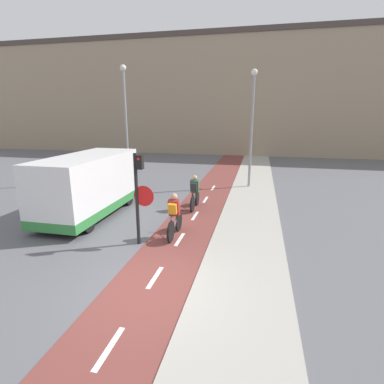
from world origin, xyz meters
TOP-DOWN VIEW (x-y plane):
  - ground_plane at (0.00, 0.00)m, footprint 120.00×120.00m
  - bike_lane at (0.00, 0.01)m, footprint 2.09×60.00m
  - sidewalk_strip at (2.24, 0.00)m, footprint 2.40×60.00m
  - building_row_background at (0.00, 27.22)m, footprint 60.00×5.20m
  - traffic_light_pole at (-1.16, 2.43)m, footprint 0.67×0.25m
  - street_lamp_far at (-5.44, 11.02)m, footprint 0.36×0.36m
  - street_lamp_sidewalk at (1.99, 11.26)m, footprint 0.36×0.36m
  - cyclist_near at (-0.25, 3.26)m, footprint 0.46×1.74m
  - cyclist_far at (-0.23, 6.48)m, footprint 0.46×1.73m
  - van at (-4.34, 4.68)m, footprint 2.10×5.32m

SIDE VIEW (x-z plane):
  - ground_plane at x=0.00m, z-range 0.00..0.00m
  - bike_lane at x=0.00m, z-range 0.00..0.02m
  - sidewalk_strip at x=2.24m, z-range 0.00..0.05m
  - cyclist_far at x=-0.23m, z-range -0.05..1.50m
  - cyclist_near at x=-0.25m, z-range -0.05..1.51m
  - van at x=-4.34m, z-range -0.02..2.52m
  - traffic_light_pole at x=-1.16m, z-range 0.36..3.36m
  - street_lamp_sidewalk at x=1.99m, z-range 0.75..7.24m
  - street_lamp_far at x=-5.44m, z-range 0.76..7.66m
  - building_row_background at x=0.00m, z-range 0.01..11.97m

